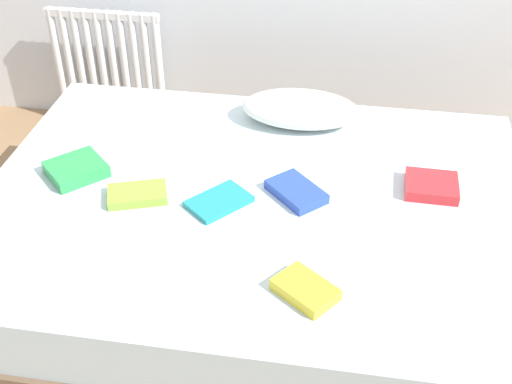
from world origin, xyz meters
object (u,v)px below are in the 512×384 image
Objects in this scene: textbook_lime at (137,194)px; textbook_blue at (296,192)px; pillow at (301,109)px; bed at (254,249)px; textbook_green at (76,169)px; textbook_teal at (219,201)px; radiator at (108,60)px; textbook_red at (431,186)px; textbook_yellow at (305,290)px.

textbook_lime is 0.99× the size of textbook_blue.
pillow reaches higher than textbook_lime.
textbook_green reaches higher than bed.
textbook_teal is at bearing -149.42° from bed.
radiator is at bearing 59.53° from textbook_green.
textbook_blue is at bearing -85.27° from pillow.
textbook_green is (0.31, -1.18, 0.13)m from radiator.
radiator is 3.22× the size of textbook_red.
textbook_red is (1.61, -1.07, 0.13)m from radiator.
radiator reaches higher than textbook_red.
textbook_lime is 0.97× the size of textbook_teal.
radiator is 1.22m from textbook_green.
textbook_lime is 0.29m from textbook_green.
radiator reaches higher than textbook_blue.
textbook_yellow is (0.64, -0.38, 0.00)m from textbook_lime.
textbook_red is (0.52, -0.41, -0.04)m from pillow.
textbook_lime is at bearing -65.68° from radiator.
textbook_yellow is at bearing -53.75° from radiator.
pillow is 0.66m from textbook_red.
radiator is 2.88× the size of textbook_blue.
bed is at bearing -7.94° from textbook_lime.
textbook_blue is (0.15, 0.03, 0.27)m from bed.
bed is 0.70m from textbook_red.
textbook_green is (-0.83, -0.00, 0.01)m from textbook_blue.
pillow reaches higher than textbook_green.
textbook_blue is (1.14, -1.17, 0.12)m from radiator.
textbook_blue is at bearing -45.97° from radiator.
radiator is at bearing 148.97° from pillow.
pillow is at bearing 31.30° from textbook_lime.
textbook_yellow is at bearing -97.92° from textbook_teal.
textbook_yellow reaches higher than textbook_lime.
textbook_yellow is (0.13, -1.00, -0.05)m from pillow.
radiator is 3.28× the size of textbook_yellow.
textbook_red is 0.95× the size of textbook_green.
textbook_red is 0.90× the size of textbook_lime.
textbook_teal is (0.29, 0.01, -0.01)m from textbook_lime.
textbook_teal is (-0.74, -0.20, -0.01)m from textbook_red.
textbook_green reaches higher than textbook_blue.
pillow reaches higher than textbook_yellow.
radiator is at bearing 163.27° from textbook_yellow.
textbook_lime is at bearing -66.67° from textbook_green.
textbook_yellow is at bearing -82.86° from pillow.
textbook_red is at bearing 93.48° from textbook_yellow.
textbook_red is at bearing 12.05° from bed.
bed is 10.15× the size of textbook_green.
pillow is (0.11, 0.54, 0.32)m from bed.
textbook_red is at bearing -34.00° from textbook_teal.
textbook_teal is (0.87, -1.27, 0.12)m from radiator.
textbook_lime is (0.58, -1.28, 0.12)m from radiator.
textbook_blue is at bearing -166.11° from textbook_red.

